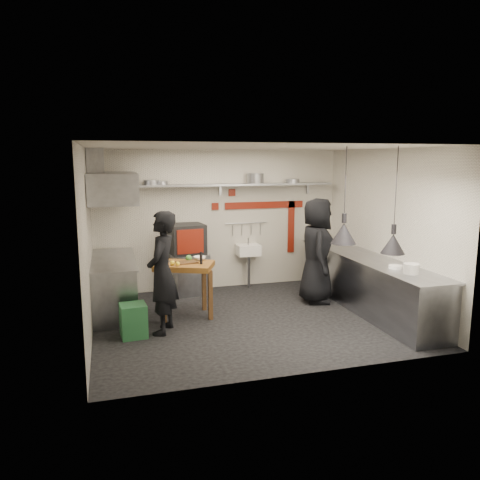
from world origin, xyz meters
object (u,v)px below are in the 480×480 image
object	(u,v)px
combi_oven	(187,239)
chef_left	(162,273)
green_bin	(133,320)
prep_table	(185,290)
oven_stand	(190,274)
chef_right	(317,251)

from	to	relation	value
combi_oven	chef_left	bearing A→B (deg)	-115.90
green_bin	prep_table	bearing A→B (deg)	37.97
combi_oven	prep_table	xyz separation A→B (m)	(-0.27, -1.37, -0.63)
prep_table	chef_left	world-z (taller)	chef_left
oven_stand	chef_left	distance (m)	2.18
green_bin	chef_left	bearing A→B (deg)	8.59
prep_table	chef_right	world-z (taller)	chef_right
oven_stand	combi_oven	distance (m)	0.69
oven_stand	chef_right	bearing A→B (deg)	-34.81
green_bin	chef_left	size ratio (longest dim) A/B	0.27
chef_left	chef_right	world-z (taller)	chef_right
combi_oven	prep_table	distance (m)	1.53
oven_stand	chef_left	xyz separation A→B (m)	(-0.76, -1.97, 0.53)
chef_left	combi_oven	bearing A→B (deg)	-177.27
oven_stand	green_bin	bearing A→B (deg)	-127.08
green_bin	oven_stand	bearing A→B (deg)	59.29
green_bin	chef_right	world-z (taller)	chef_right
combi_oven	chef_left	world-z (taller)	chef_left
prep_table	chef_left	bearing A→B (deg)	-102.00
combi_oven	chef_right	xyz separation A→B (m)	(2.20, -1.19, -0.13)
green_bin	chef_left	world-z (taller)	chef_left
combi_oven	chef_right	bearing A→B (deg)	-34.76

